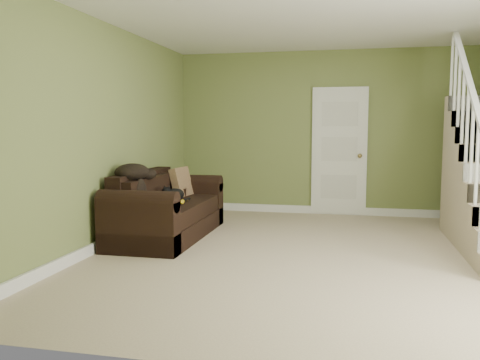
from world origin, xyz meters
The scene contains 14 objects.
floor centered at (0.00, 0.00, 0.00)m, with size 5.00×5.50×0.01m, color tan.
ceiling centered at (0.00, 0.00, 2.60)m, with size 5.00×5.50×0.01m, color white.
wall_back centered at (0.00, 2.75, 1.30)m, with size 5.00×0.04×2.60m, color olive.
wall_front centered at (0.00, -2.75, 1.30)m, with size 5.00×0.04×2.60m, color olive.
wall_left centered at (-2.50, 0.00, 1.30)m, with size 0.04×5.50×2.60m, color olive.
baseboard_back centered at (0.00, 2.72, 0.06)m, with size 5.00×0.04×0.12m, color white.
baseboard_left centered at (-2.47, 0.00, 0.06)m, with size 0.04×5.50×0.12m, color white.
door centered at (0.10, 2.71, 1.01)m, with size 0.86×0.12×2.02m.
sofa centered at (-2.02, 0.55, 0.32)m, with size 0.91×2.10×0.83m.
side_table centered at (-2.19, 1.26, 0.29)m, with size 0.55×0.55×0.78m.
cat centered at (-1.89, 0.55, 0.54)m, with size 0.27×0.49×0.24m.
banana centered at (-1.74, 0.42, 0.48)m, with size 0.05×0.18×0.05m, color yellow.
throw_pillow centered at (-2.01, 1.19, 0.63)m, with size 0.10×0.41×0.41m, color #462F1C.
throw_blanket centered at (-2.27, 0.14, 0.86)m, with size 0.38×0.50×0.21m, color black.
Camera 1 is at (0.31, -5.48, 1.40)m, focal length 38.00 mm.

